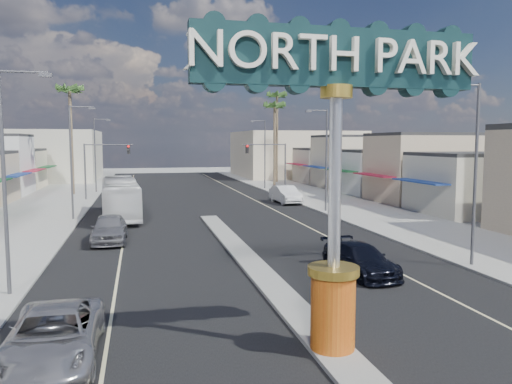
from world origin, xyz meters
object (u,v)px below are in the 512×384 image
streetlight_r_far (264,151)px  suv_right (360,259)px  streetlight_l_near (8,171)px  streetlight_l_far (96,151)px  traffic_signal_right (270,159)px  streetlight_r_mid (325,155)px  gateway_sign (336,151)px  streetlight_r_near (473,165)px  palm_left_far (70,95)px  car_parked_right (286,194)px  city_bus (120,198)px  traffic_signal_left (103,160)px  palm_right_far (277,101)px  streetlight_l_mid (73,156)px  palm_right_mid (275,110)px  suv_left (53,336)px  car_parked_left (109,228)px

streetlight_r_far → suv_right: 42.73m
streetlight_l_near → streetlight_l_far: 42.00m
traffic_signal_right → streetlight_r_mid: (1.25, -13.99, 0.79)m
gateway_sign → streetlight_r_near: 13.19m
palm_left_far → car_parked_right: 27.64m
city_bus → traffic_signal_left: bearing=95.7°
traffic_signal_left → palm_right_far: size_ratio=0.43×
streetlight_l_near → streetlight_r_far: (20.87, 42.00, 0.00)m
streetlight_l_mid → streetlight_l_near: bearing=-90.0°
gateway_sign → streetlight_r_mid: size_ratio=1.02×
streetlight_l_mid → streetlight_r_far: (20.87, 22.00, 0.00)m
palm_right_mid → palm_right_far: bearing=71.6°
suv_left → suv_right: (12.43, 6.67, -0.03)m
gateway_sign → suv_left: size_ratio=1.69×
streetlight_l_mid → suv_left: (2.55, -26.77, -4.31)m
gateway_sign → car_parked_right: 36.51m
streetlight_r_mid → streetlight_r_near: bearing=-90.0°
gateway_sign → suv_left: gateway_sign is taller
city_bus → car_parked_right: bearing=17.9°
streetlight_r_near → car_parked_left: streetlight_r_near is taller
streetlight_r_far → suv_left: (-18.31, -48.77, -4.31)m
streetlight_l_near → city_bus: (3.43, 20.73, -3.43)m
streetlight_l_far → palm_right_mid: size_ratio=0.74×
suv_left → suv_right: bearing=28.5°
streetlight_l_near → palm_right_mid: bearing=63.0°
traffic_signal_right → streetlight_l_near: (-19.62, -33.99, 0.79)m
gateway_sign → traffic_signal_right: gateway_sign is taller
traffic_signal_right → streetlight_r_mid: streetlight_r_mid is taller
streetlight_l_far → car_parked_right: (19.40, -14.99, -4.18)m
streetlight_r_mid → car_parked_right: 8.29m
streetlight_r_mid → city_bus: 17.78m
suv_right → suv_left: bearing=-157.7°
suv_left → suv_right: suv_left is taller
palm_right_mid → car_parked_left: palm_right_mid is taller
palm_right_mid → suv_right: 47.90m
streetlight_l_near → streetlight_r_near: (20.87, 0.00, 0.00)m
streetlight_r_mid → palm_right_mid: size_ratio=0.74×
streetlight_l_near → streetlight_l_mid: same height
streetlight_l_near → streetlight_r_far: 46.90m
streetlight_l_near → streetlight_r_far: bearing=63.6°
streetlight_r_near → city_bus: (-17.43, 20.73, -3.43)m
streetlight_r_far → palm_right_mid: 7.30m
streetlight_r_mid → traffic_signal_left: bearing=144.5°
suv_left → city_bus: bearing=88.5°
traffic_signal_left → streetlight_l_mid: (-1.25, -13.99, 0.79)m
streetlight_r_far → car_parked_left: (-17.74, -31.57, -4.20)m
streetlight_r_far → palm_right_far: 13.21m
streetlight_r_mid → suv_right: size_ratio=1.81×
streetlight_l_far → car_parked_right: 24.87m
traffic_signal_left → streetlight_r_mid: 24.11m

